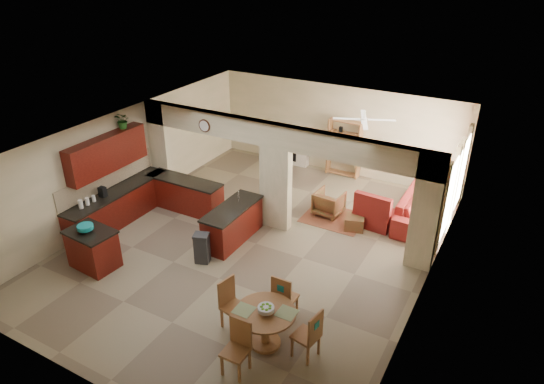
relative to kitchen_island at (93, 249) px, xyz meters
The scene contains 39 objects.
floor 3.78m from the kitchen_island, 43.16° to the left, with size 10.00×10.00×0.00m, color #84765B.
ceiling 4.42m from the kitchen_island, 43.16° to the left, with size 10.00×10.00×0.00m, color white.
wall_back 8.10m from the kitchen_island, 70.11° to the left, with size 8.00×8.00×0.00m, color beige.
wall_front 3.78m from the kitchen_island, 41.59° to the right, with size 8.00×8.00×0.00m, color beige.
wall_left 3.01m from the kitchen_island, 116.14° to the left, with size 10.00×10.00×0.00m, color beige.
wall_right 7.27m from the kitchen_island, 20.87° to the left, with size 10.00×10.00×0.00m, color beige.
partition_left_pier 3.81m from the kitchen_island, 105.07° to the left, with size 0.60×0.25×2.80m, color beige.
partition_center_pier 4.54m from the kitchen_island, 52.49° to the left, with size 0.80×0.25×2.20m, color beige.
partition_right_pier 7.42m from the kitchen_island, 29.00° to the left, with size 0.60×0.25×2.80m, color beige.
partition_header 4.94m from the kitchen_island, 52.49° to the left, with size 8.00×0.25×0.60m, color beige.
kitchen_counter 2.38m from the kitchen_island, 102.66° to the left, with size 2.52×3.29×1.48m.
upper_cabinets 2.53m from the kitchen_island, 121.42° to the left, with size 0.35×2.40×0.90m, color #400C07.
peninsula 3.26m from the kitchen_island, 48.95° to the left, with size 0.70×1.85×0.91m.
wall_clock 4.02m from the kitchen_island, 77.80° to the left, with size 0.34×0.34×0.03m, color #452417.
rug 6.13m from the kitchen_island, 49.85° to the left, with size 1.60×1.30×0.01m, color brown.
fireplace 7.49m from the kitchen_island, 81.25° to the left, with size 1.60×0.35×1.20m.
shelving_unit 8.02m from the kitchen_island, 67.31° to the left, with size 1.00×0.32×1.80m, color #975C34.
window_a 8.32m from the kitchen_island, 35.97° to the left, with size 0.02×0.90×1.90m, color white.
window_b 9.42m from the kitchen_island, 44.40° to the left, with size 0.02×0.90×1.90m, color white.
glazed_door 8.84m from the kitchen_island, 40.45° to the left, with size 0.02×0.70×2.10m, color white.
drape_a_left 7.95m from the kitchen_island, 32.62° to the left, with size 0.10×0.28×2.30m, color #3B1A17.
drape_a_right 8.66m from the kitchen_island, 39.35° to the left, with size 0.10×0.28×2.30m, color #3B1A17.
drape_b_left 8.98m from the kitchen_island, 41.83° to the left, with size 0.10×0.28×2.30m, color #3B1A17.
drape_b_right 9.82m from the kitchen_island, 47.07° to the left, with size 0.10×0.28×2.30m, color #3B1A17.
ceiling_fan 7.31m from the kitchen_island, 52.72° to the left, with size 1.00×1.00×0.10m, color white.
kitchen_island is the anchor object (origin of this frame).
teal_bowl 0.55m from the kitchen_island, 133.53° to the right, with size 0.35×0.35×0.17m, color teal.
trash_can 2.44m from the kitchen_island, 32.97° to the left, with size 0.32×0.27×0.68m, color #2A2A2C.
dining_table 4.61m from the kitchen_island, ahead, with size 1.11×1.11×0.76m.
fruit_bowl 4.66m from the kitchen_island, ahead, with size 0.30×0.30×0.16m, color #59AE25.
sofa 8.32m from the kitchen_island, 43.44° to the left, with size 1.05×2.68×0.78m, color maroon.
chaise 6.99m from the kitchen_island, 44.58° to the left, with size 0.98×0.80×0.39m, color maroon.
armchair 6.08m from the kitchen_island, 52.46° to the left, with size 0.71×0.73×0.67m, color maroon.
ottoman 6.39m from the kitchen_island, 43.96° to the left, with size 0.48×0.48×0.35m, color maroon.
plant 3.41m from the kitchen_island, 113.88° to the left, with size 0.38×0.33×0.43m, color #1B4A13.
chair_north 4.61m from the kitchen_island, ahead, with size 0.42×0.43×1.02m.
chair_east 5.45m from the kitchen_island, ahead, with size 0.49×0.49×1.02m.
chair_south 4.59m from the kitchen_island, 12.09° to the right, with size 0.43×0.44×1.02m.
chair_west 3.78m from the kitchen_island, ahead, with size 0.50×0.50×1.02m.
Camera 1 is at (5.22, -8.59, 6.57)m, focal length 32.00 mm.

